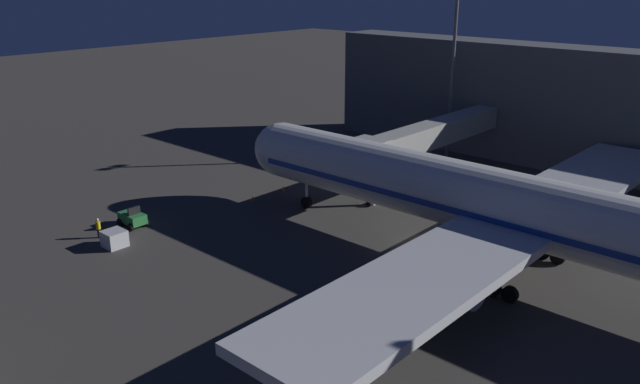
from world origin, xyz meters
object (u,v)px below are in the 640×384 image
Objects in this scene: jet_bridge at (422,138)px; baggage_container_mid_row at (114,239)px; apron_floodlight_mast at (453,65)px; traffic_cone_nose_port at (283,188)px; traffic_cone_nose_starboard at (253,198)px; baggage_tug_spare at (132,218)px; ground_crew_by_tug at (98,227)px; airliner_at_gate at (530,213)px.

jet_bridge is 14.48× the size of baggage_container_mid_row.
traffic_cone_nose_port is (23.30, -6.00, -11.24)m from apron_floodlight_mast.
jet_bridge is 19.24m from traffic_cone_nose_starboard.
jet_bridge is at bearing 139.09° from traffic_cone_nose_port.
traffic_cone_nose_port is at bearing 169.12° from baggage_tug_spare.
baggage_container_mid_row is 3.21× the size of traffic_cone_nose_starboard.
jet_bridge is at bearing 154.92° from baggage_tug_spare.
apron_floodlight_mast is at bearing 171.78° from baggage_container_mid_row.
traffic_cone_nose_starboard is at bearing 165.27° from baggage_tug_spare.
baggage_tug_spare is 16.70m from traffic_cone_nose_port.
baggage_tug_spare is at bearing -14.73° from traffic_cone_nose_starboard.
apron_floodlight_mast is at bearing 167.02° from baggage_tug_spare.
jet_bridge reaches higher than ground_crew_by_tug.
baggage_tug_spare is at bearing -10.88° from traffic_cone_nose_port.
ground_crew_by_tug is at bearing -91.79° from baggage_container_mid_row.
traffic_cone_nose_starboard is (4.40, 0.00, 0.00)m from traffic_cone_nose_port.
ground_crew_by_tug is (3.51, 0.17, 0.22)m from baggage_tug_spare.
traffic_cone_nose_port is (-16.39, 3.15, -0.51)m from baggage_tug_spare.
apron_floodlight_mast is at bearing 167.79° from traffic_cone_nose_starboard.
traffic_cone_nose_port is (-2.20, -28.23, -5.01)m from airliner_at_gate.
baggage_tug_spare is 1.45× the size of ground_crew_by_tug.
ground_crew_by_tug is 3.30× the size of traffic_cone_nose_starboard.
ground_crew_by_tug is (31.23, -12.80, -4.40)m from jet_bridge.
apron_floodlight_mast reaches higher than baggage_container_mid_row.
jet_bridge reaches higher than traffic_cone_nose_starboard.
apron_floodlight_mast is at bearing -162.27° from jet_bridge.
apron_floodlight_mast is 30.49m from traffic_cone_nose_starboard.
baggage_tug_spare is (14.19, -31.38, -4.50)m from airliner_at_gate.
apron_floodlight_mast is at bearing 168.26° from ground_crew_by_tug.
apron_floodlight_mast reaches higher than baggage_tug_spare.
traffic_cone_nose_port is at bearing 171.48° from ground_crew_by_tug.
jet_bridge is 33.23m from baggage_container_mid_row.
baggage_container_mid_row is (31.31, -10.08, -4.69)m from jet_bridge.
baggage_tug_spare is at bearing -25.08° from jet_bridge.
baggage_container_mid_row is at bearing 88.21° from ground_crew_by_tug.
apron_floodlight_mast is 45.05m from baggage_container_mid_row.
airliner_at_gate is 33.89m from baggage_container_mid_row.
traffic_cone_nose_port is 4.40m from traffic_cone_nose_starboard.
baggage_tug_spare is 1.49× the size of baggage_container_mid_row.
jet_bridge is 46.54× the size of traffic_cone_nose_port.
airliner_at_gate is at bearing 85.54° from traffic_cone_nose_port.
jet_bridge is (-13.53, -18.41, 0.12)m from airliner_at_gate.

